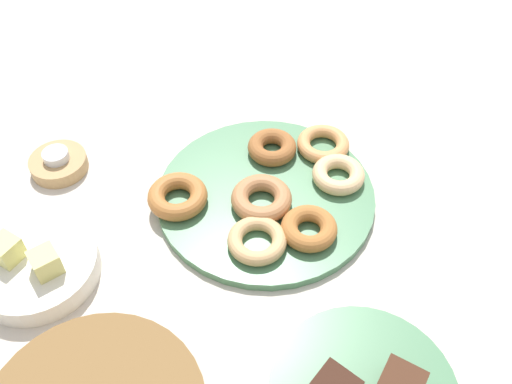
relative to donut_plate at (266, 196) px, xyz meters
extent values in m
plane|color=beige|center=(0.00, 0.00, -0.01)|extent=(2.40, 2.40, 0.00)
cylinder|color=#4C7F56|center=(0.00, 0.00, 0.00)|extent=(0.35, 0.35, 0.01)
torus|color=#EABC84|center=(-0.09, -0.09, 0.02)|extent=(0.10, 0.10, 0.02)
torus|color=tan|center=(-0.04, 0.10, 0.02)|extent=(0.12, 0.12, 0.02)
torus|color=#995B2D|center=(0.04, -0.08, 0.02)|extent=(0.11, 0.11, 0.03)
torus|color=#AD6B33|center=(-0.10, 0.04, 0.02)|extent=(0.11, 0.11, 0.03)
torus|color=#B27547|center=(-0.01, 0.03, 0.02)|extent=(0.10, 0.10, 0.03)
torus|color=#AD6B33|center=(0.11, 0.09, 0.02)|extent=(0.13, 0.13, 0.03)
torus|color=tan|center=(-0.03, -0.14, 0.02)|extent=(0.12, 0.12, 0.02)
cylinder|color=tan|center=(0.33, 0.13, 0.00)|extent=(0.10, 0.10, 0.02)
cylinder|color=silver|center=(0.33, 0.13, 0.02)|extent=(0.04, 0.04, 0.01)
cylinder|color=silver|center=(0.20, 0.30, 0.01)|extent=(0.18, 0.18, 0.03)
cube|color=#DBD67A|center=(0.17, 0.30, 0.04)|extent=(0.05, 0.05, 0.04)
cube|color=#DBD67A|center=(0.23, 0.31, 0.04)|extent=(0.04, 0.04, 0.04)
camera|label=1|loc=(-0.30, 0.52, 0.68)|focal=39.60mm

